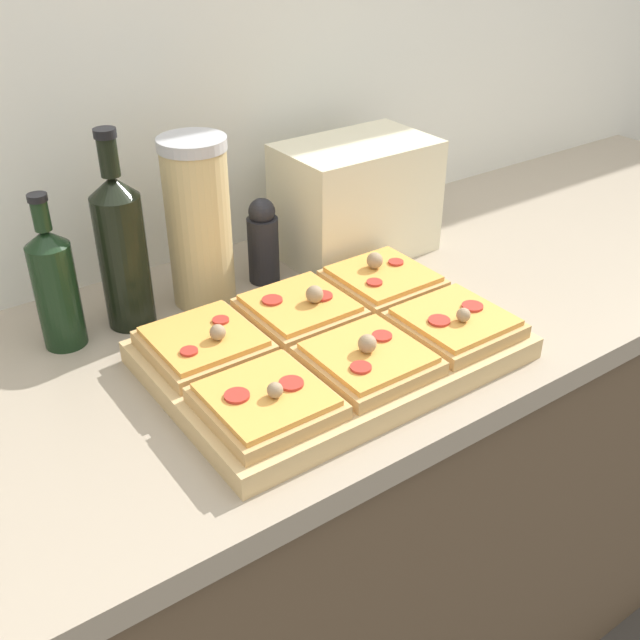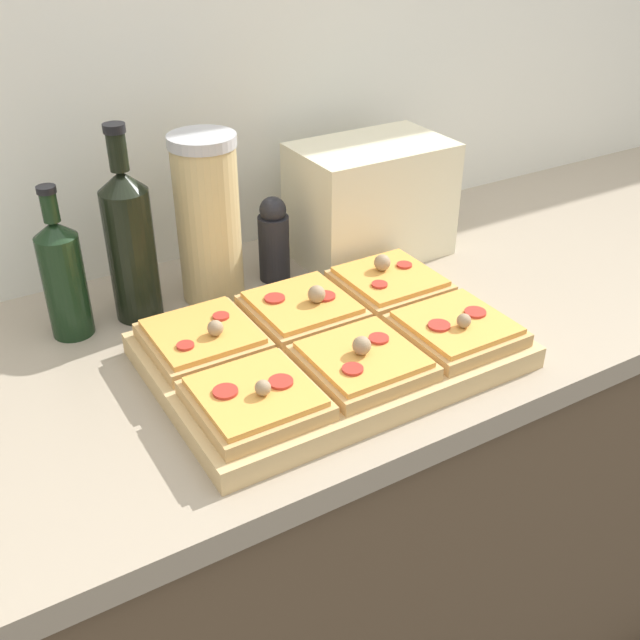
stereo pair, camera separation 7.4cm
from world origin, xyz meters
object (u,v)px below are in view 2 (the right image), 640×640
at_px(cutting_board, 330,350).
at_px(wine_bottle, 130,243).
at_px(grain_jar_tall, 208,219).
at_px(toaster_oven, 371,200).
at_px(olive_oil_bottle, 63,276).
at_px(pepper_mill, 274,240).

height_order(cutting_board, wine_bottle, wine_bottle).
bearing_deg(cutting_board, grain_jar_tall, 103.53).
relative_size(wine_bottle, grain_jar_tall, 1.13).
height_order(wine_bottle, toaster_oven, wine_bottle).
distance_m(olive_oil_bottle, grain_jar_tall, 0.24).
xyz_separation_m(olive_oil_bottle, pepper_mill, (0.36, 0.00, -0.03)).
height_order(cutting_board, toaster_oven, toaster_oven).
height_order(pepper_mill, toaster_oven, toaster_oven).
bearing_deg(grain_jar_tall, cutting_board, -76.47).
distance_m(cutting_board, pepper_mill, 0.28).
distance_m(olive_oil_bottle, pepper_mill, 0.36).
height_order(olive_oil_bottle, grain_jar_tall, grain_jar_tall).
height_order(olive_oil_bottle, toaster_oven, olive_oil_bottle).
relative_size(cutting_board, toaster_oven, 1.71).
distance_m(grain_jar_tall, pepper_mill, 0.13).
height_order(olive_oil_bottle, wine_bottle, wine_bottle).
bearing_deg(olive_oil_bottle, pepper_mill, 0.00).
bearing_deg(toaster_oven, grain_jar_tall, 179.85).
bearing_deg(cutting_board, toaster_oven, 47.04).
bearing_deg(grain_jar_tall, olive_oil_bottle, -180.00).
xyz_separation_m(cutting_board, toaster_oven, (0.25, 0.27, 0.09)).
relative_size(cutting_board, pepper_mill, 3.35).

